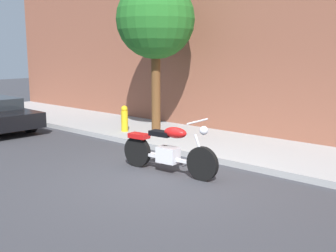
# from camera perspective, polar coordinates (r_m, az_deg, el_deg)

# --- Properties ---
(ground_plane) EXTENTS (60.00, 60.00, 0.00)m
(ground_plane) POSITION_cam_1_polar(r_m,az_deg,el_deg) (8.07, -1.16, -7.48)
(ground_plane) COLOR #38383D
(sidewalk) EXTENTS (24.88, 2.78, 0.14)m
(sidewalk) POSITION_cam_1_polar(r_m,az_deg,el_deg) (10.45, 10.44, -3.11)
(sidewalk) COLOR #9E9E9E
(sidewalk) RESTS_ON ground
(building_facade) EXTENTS (24.88, 0.50, 7.07)m
(building_facade) POSITION_cam_1_polar(r_m,az_deg,el_deg) (11.66, 15.35, 15.22)
(building_facade) COLOR brown
(building_facade) RESTS_ON ground
(motorcycle) EXTENTS (2.31, 0.70, 1.16)m
(motorcycle) POSITION_cam_1_polar(r_m,az_deg,el_deg) (8.40, 0.01, -3.34)
(motorcycle) COLOR black
(motorcycle) RESTS_ON ground
(street_tree) EXTENTS (2.21, 2.21, 4.45)m
(street_tree) POSITION_cam_1_polar(r_m,az_deg,el_deg) (11.83, -1.74, 14.40)
(street_tree) COLOR brown
(street_tree) RESTS_ON ground
(fire_hydrant) EXTENTS (0.20, 0.20, 0.91)m
(fire_hydrant) POSITION_cam_1_polar(r_m,az_deg,el_deg) (12.15, -6.03, 0.74)
(fire_hydrant) COLOR gold
(fire_hydrant) RESTS_ON ground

